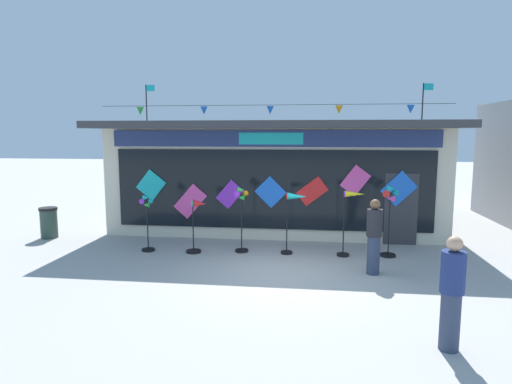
{
  "coord_description": "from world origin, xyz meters",
  "views": [
    {
      "loc": [
        0.58,
        -9.37,
        3.11
      ],
      "look_at": [
        -0.88,
        2.16,
        1.53
      ],
      "focal_mm": 30.55,
      "sensor_mm": 36.0,
      "label": 1
    }
  ],
  "objects_px": {
    "wind_spinner_right": "(350,213)",
    "trash_bin": "(49,222)",
    "kite_shop_building": "(279,172)",
    "person_near_camera": "(374,235)",
    "wind_spinner_center_left": "(241,214)",
    "wind_spinner_center_right": "(294,211)",
    "person_mid_plaza": "(452,293)",
    "wind_spinner_far_right": "(390,211)",
    "wind_spinner_left": "(197,223)",
    "wind_spinner_far_left": "(147,221)"
  },
  "relations": [
    {
      "from": "wind_spinner_left",
      "to": "wind_spinner_center_left",
      "type": "relative_size",
      "value": 0.81
    },
    {
      "from": "wind_spinner_center_left",
      "to": "kite_shop_building",
      "type": "bearing_deg",
      "value": 81.52
    },
    {
      "from": "wind_spinner_right",
      "to": "wind_spinner_far_right",
      "type": "bearing_deg",
      "value": 4.35
    },
    {
      "from": "wind_spinner_center_left",
      "to": "wind_spinner_right",
      "type": "distance_m",
      "value": 2.78
    },
    {
      "from": "wind_spinner_far_left",
      "to": "wind_spinner_far_right",
      "type": "relative_size",
      "value": 0.82
    },
    {
      "from": "kite_shop_building",
      "to": "person_mid_plaza",
      "type": "relative_size",
      "value": 6.25
    },
    {
      "from": "wind_spinner_far_left",
      "to": "wind_spinner_left",
      "type": "distance_m",
      "value": 1.34
    },
    {
      "from": "wind_spinner_far_left",
      "to": "wind_spinner_center_left",
      "type": "height_order",
      "value": "wind_spinner_center_left"
    },
    {
      "from": "wind_spinner_far_left",
      "to": "wind_spinner_right",
      "type": "height_order",
      "value": "wind_spinner_right"
    },
    {
      "from": "wind_spinner_left",
      "to": "wind_spinner_right",
      "type": "bearing_deg",
      "value": 2.43
    },
    {
      "from": "wind_spinner_center_left",
      "to": "trash_bin",
      "type": "height_order",
      "value": "wind_spinner_center_left"
    },
    {
      "from": "wind_spinner_far_left",
      "to": "wind_spinner_far_right",
      "type": "bearing_deg",
      "value": 2.42
    },
    {
      "from": "wind_spinner_center_right",
      "to": "trash_bin",
      "type": "relative_size",
      "value": 1.75
    },
    {
      "from": "wind_spinner_right",
      "to": "kite_shop_building",
      "type": "bearing_deg",
      "value": 116.14
    },
    {
      "from": "wind_spinner_left",
      "to": "person_mid_plaza",
      "type": "bearing_deg",
      "value": -42.76
    },
    {
      "from": "wind_spinner_right",
      "to": "person_near_camera",
      "type": "bearing_deg",
      "value": -73.39
    },
    {
      "from": "wind_spinner_center_right",
      "to": "wind_spinner_far_right",
      "type": "relative_size",
      "value": 0.87
    },
    {
      "from": "person_near_camera",
      "to": "person_mid_plaza",
      "type": "distance_m",
      "value": 3.42
    },
    {
      "from": "wind_spinner_center_right",
      "to": "person_near_camera",
      "type": "xyz_separation_m",
      "value": [
        1.82,
        -1.38,
        -0.25
      ]
    },
    {
      "from": "wind_spinner_center_left",
      "to": "wind_spinner_center_right",
      "type": "relative_size",
      "value": 1.08
    },
    {
      "from": "wind_spinner_far_right",
      "to": "person_near_camera",
      "type": "height_order",
      "value": "wind_spinner_far_right"
    },
    {
      "from": "wind_spinner_center_right",
      "to": "person_near_camera",
      "type": "height_order",
      "value": "person_near_camera"
    },
    {
      "from": "wind_spinner_right",
      "to": "trash_bin",
      "type": "height_order",
      "value": "wind_spinner_right"
    },
    {
      "from": "wind_spinner_far_left",
      "to": "person_mid_plaza",
      "type": "bearing_deg",
      "value": -35.89
    },
    {
      "from": "wind_spinner_left",
      "to": "wind_spinner_right",
      "type": "xyz_separation_m",
      "value": [
        3.91,
        0.17,
        0.32
      ]
    },
    {
      "from": "wind_spinner_left",
      "to": "wind_spinner_far_right",
      "type": "relative_size",
      "value": 0.76
    },
    {
      "from": "wind_spinner_far_left",
      "to": "wind_spinner_right",
      "type": "xyz_separation_m",
      "value": [
        5.25,
        0.19,
        0.29
      ]
    },
    {
      "from": "person_mid_plaza",
      "to": "trash_bin",
      "type": "relative_size",
      "value": 1.84
    },
    {
      "from": "trash_bin",
      "to": "person_mid_plaza",
      "type": "bearing_deg",
      "value": -29.89
    },
    {
      "from": "wind_spinner_center_right",
      "to": "person_mid_plaza",
      "type": "relative_size",
      "value": 0.95
    },
    {
      "from": "wind_spinner_center_right",
      "to": "wind_spinner_right",
      "type": "relative_size",
      "value": 0.95
    },
    {
      "from": "person_mid_plaza",
      "to": "trash_bin",
      "type": "bearing_deg",
      "value": -15.72
    },
    {
      "from": "wind_spinner_center_right",
      "to": "person_mid_plaza",
      "type": "bearing_deg",
      "value": -62.87
    },
    {
      "from": "wind_spinner_center_right",
      "to": "wind_spinner_right",
      "type": "xyz_separation_m",
      "value": [
        1.42,
        -0.03,
        -0.02
      ]
    },
    {
      "from": "wind_spinner_center_left",
      "to": "person_near_camera",
      "type": "relative_size",
      "value": 1.03
    },
    {
      "from": "wind_spinner_right",
      "to": "person_near_camera",
      "type": "distance_m",
      "value": 1.43
    },
    {
      "from": "wind_spinner_right",
      "to": "trash_bin",
      "type": "distance_m",
      "value": 8.79
    },
    {
      "from": "trash_bin",
      "to": "wind_spinner_center_right",
      "type": "bearing_deg",
      "value": -6.59
    },
    {
      "from": "person_mid_plaza",
      "to": "trash_bin",
      "type": "distance_m",
      "value": 11.24
    },
    {
      "from": "wind_spinner_far_left",
      "to": "person_mid_plaza",
      "type": "xyz_separation_m",
      "value": [
        6.27,
        -4.54,
        0.03
      ]
    },
    {
      "from": "wind_spinner_left",
      "to": "person_mid_plaza",
      "type": "relative_size",
      "value": 0.83
    },
    {
      "from": "wind_spinner_center_right",
      "to": "wind_spinner_far_right",
      "type": "bearing_deg",
      "value": 1.13
    },
    {
      "from": "person_near_camera",
      "to": "wind_spinner_center_right",
      "type": "bearing_deg",
      "value": 147.66
    },
    {
      "from": "trash_bin",
      "to": "wind_spinner_far_left",
      "type": "bearing_deg",
      "value": -17.0
    },
    {
      "from": "wind_spinner_left",
      "to": "wind_spinner_center_right",
      "type": "relative_size",
      "value": 0.87
    },
    {
      "from": "wind_spinner_far_left",
      "to": "wind_spinner_left",
      "type": "relative_size",
      "value": 1.08
    },
    {
      "from": "kite_shop_building",
      "to": "person_near_camera",
      "type": "bearing_deg",
      "value": -66.01
    },
    {
      "from": "wind_spinner_far_left",
      "to": "wind_spinner_right",
      "type": "relative_size",
      "value": 0.9
    },
    {
      "from": "wind_spinner_far_right",
      "to": "trash_bin",
      "type": "relative_size",
      "value": 2.0
    },
    {
      "from": "person_near_camera",
      "to": "wind_spinner_center_left",
      "type": "bearing_deg",
      "value": 161.16
    }
  ]
}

